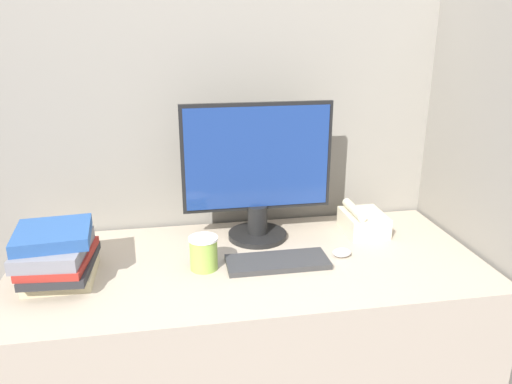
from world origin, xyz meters
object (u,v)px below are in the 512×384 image
object	(u,v)px
coffee_cup	(204,253)
book_stack	(57,255)
keyboard	(277,262)
mouse	(342,253)
monitor	(257,175)
desk_telephone	(363,222)

from	to	relation	value
coffee_cup	book_stack	world-z (taller)	book_stack
keyboard	mouse	size ratio (longest dim) A/B	5.30
monitor	keyboard	world-z (taller)	monitor
monitor	coffee_cup	size ratio (longest dim) A/B	4.89
keyboard	desk_telephone	bearing A→B (deg)	28.79
keyboard	coffee_cup	size ratio (longest dim) A/B	3.06
mouse	desk_telephone	size ratio (longest dim) A/B	0.35
monitor	desk_telephone	size ratio (longest dim) A/B	2.95
desk_telephone	mouse	bearing A→B (deg)	-128.22
keyboard	coffee_cup	xyz separation A→B (m)	(-0.26, 0.02, 0.05)
mouse	desk_telephone	xyz separation A→B (m)	(0.16, 0.20, 0.03)
keyboard	book_stack	bearing A→B (deg)	178.17
monitor	keyboard	bearing A→B (deg)	-83.45
mouse	book_stack	xyz separation A→B (m)	(-0.98, 0.00, 0.07)
coffee_cup	desk_telephone	distance (m)	0.69
coffee_cup	keyboard	bearing A→B (deg)	-3.46
monitor	mouse	xyz separation A→B (m)	(0.27, -0.22, -0.24)
mouse	desk_telephone	world-z (taller)	desk_telephone
mouse	keyboard	bearing A→B (deg)	-174.97
book_stack	monitor	bearing A→B (deg)	17.45
coffee_cup	desk_telephone	size ratio (longest dim) A/B	0.60
book_stack	desk_telephone	xyz separation A→B (m)	(1.14, 0.20, -0.04)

